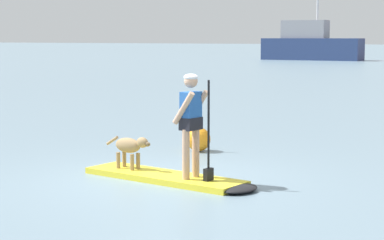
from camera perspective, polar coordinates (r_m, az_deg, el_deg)
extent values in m
plane|color=slate|center=(11.84, -2.26, -4.83)|extent=(400.00, 400.00, 0.00)
cube|color=yellow|center=(11.83, -2.26, -4.60)|extent=(3.02, 1.24, 0.10)
ellipsoid|color=black|center=(10.98, 3.68, -5.50)|extent=(0.67, 0.81, 0.10)
cylinder|color=tan|center=(11.51, 0.30, -2.62)|extent=(0.12, 0.12, 0.81)
cylinder|color=tan|center=(11.31, -0.49, -2.79)|extent=(0.12, 0.12, 0.81)
cube|color=black|center=(11.34, -0.09, -0.29)|extent=(0.28, 0.39, 0.20)
cube|color=#2659A5|center=(11.31, -0.09, 0.80)|extent=(0.25, 0.37, 0.59)
sphere|color=tan|center=(11.27, -0.09, 3.15)|extent=(0.22, 0.22, 0.22)
ellipsoid|color=white|center=(11.27, -0.09, 3.46)|extent=(0.23, 0.23, 0.11)
cylinder|color=tan|center=(11.46, 0.48, 1.12)|extent=(0.43, 0.16, 0.54)
cylinder|color=tan|center=(11.16, -0.68, 0.97)|extent=(0.43, 0.16, 0.54)
cylinder|color=black|center=(11.14, 1.34, -0.87)|extent=(0.04, 0.04, 1.60)
cube|color=black|center=(11.26, 1.33, -4.40)|extent=(0.11, 0.19, 0.20)
ellipsoid|color=#997A51|center=(12.27, -5.17, -2.04)|extent=(0.57, 0.31, 0.26)
ellipsoid|color=#997A51|center=(12.04, -4.02, -1.82)|extent=(0.24, 0.19, 0.18)
ellipsoid|color=brown|center=(11.97, -3.62, -1.96)|extent=(0.13, 0.10, 0.08)
cylinder|color=#997A51|center=(12.51, -6.42, -1.65)|extent=(0.27, 0.09, 0.18)
cylinder|color=#997A51|center=(12.26, -4.36, -3.31)|extent=(0.07, 0.07, 0.28)
cylinder|color=#997A51|center=(12.15, -4.84, -3.41)|extent=(0.07, 0.07, 0.28)
cylinder|color=#997A51|center=(12.48, -5.47, -3.15)|extent=(0.07, 0.07, 0.28)
cylinder|color=#997A51|center=(12.37, -5.95, -3.24)|extent=(0.07, 0.07, 0.28)
cube|color=navy|center=(72.68, 9.62, 5.64)|extent=(10.06, 2.75, 2.18)
cube|color=gray|center=(72.91, 9.08, 7.21)|extent=(4.53, 2.03, 1.81)
cylinder|color=silver|center=(72.60, 10.07, 9.36)|extent=(0.20, 0.20, 7.27)
cylinder|color=silver|center=(72.91, 9.09, 7.45)|extent=(3.51, 0.18, 0.14)
sphere|color=orange|center=(14.71, 0.53, -1.57)|extent=(0.50, 0.50, 0.50)
cylinder|color=black|center=(14.64, 0.53, 0.37)|extent=(0.03, 0.03, 0.50)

